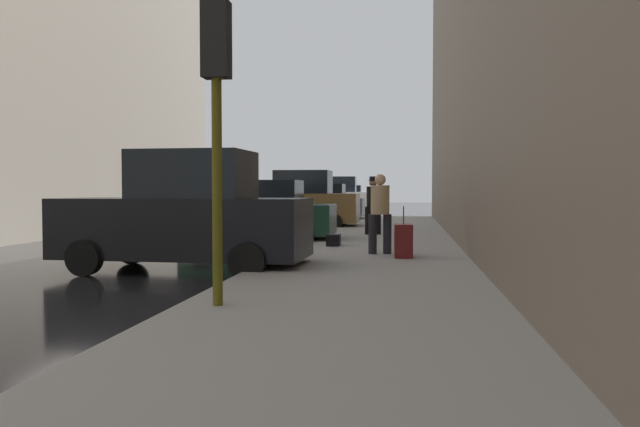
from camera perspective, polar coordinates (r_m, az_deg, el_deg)
ground_plane at (r=14.16m, az=-20.57°, el=-4.14°), size 120.00×120.00×0.00m
sidewalk at (r=12.47m, az=4.53°, el=-4.51°), size 4.00×40.00×0.15m
parked_black_suv at (r=11.91m, az=-12.14°, el=-0.24°), size 4.65×2.16×2.25m
parked_dark_green_sedan at (r=17.71m, az=-5.40°, el=0.00°), size 4.21×2.08×1.79m
parked_bronze_suv at (r=23.92m, az=-1.89°, el=1.03°), size 4.61×2.08×2.25m
parked_gray_coupe at (r=29.91m, az=0.09°, el=0.92°), size 4.21×2.07×1.79m
parked_white_van at (r=35.75m, az=1.39°, el=1.43°), size 4.65×2.16×2.25m
parked_blue_sedan at (r=40.99m, az=2.23°, el=1.28°), size 4.26×2.18×1.79m
fire_hydrant at (r=17.78m, az=0.55°, el=-1.11°), size 0.42×0.22×0.70m
traffic_light at (r=7.61m, az=-9.43°, el=11.43°), size 0.32×0.32×3.60m
pedestrian_in_tan_coat at (r=13.41m, az=5.51°, el=0.38°), size 0.53×0.48×1.71m
pedestrian_with_fedora at (r=19.16m, az=4.87°, el=1.03°), size 0.53×0.49×1.78m
rolling_suitcase at (r=12.78m, az=7.64°, el=-2.48°), size 0.39×0.58×1.04m
duffel_bag at (r=15.27m, az=1.23°, el=-2.45°), size 0.32×0.44×0.28m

